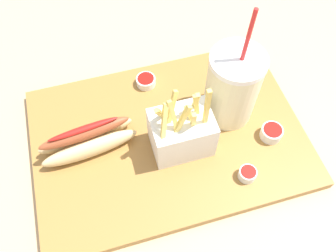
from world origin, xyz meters
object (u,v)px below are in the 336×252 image
(hot_dog_1, at_px, (88,140))
(ketchup_cup_2, at_px, (146,81))
(ketchup_cup_1, at_px, (248,174))
(ketchup_cup_3, at_px, (272,132))
(soda_cup, at_px, (232,87))
(fries_basket, at_px, (182,132))

(hot_dog_1, bearing_deg, ketchup_cup_2, 40.48)
(hot_dog_1, height_order, ketchup_cup_1, hot_dog_1)
(hot_dog_1, xyz_separation_m, ketchup_cup_2, (0.13, 0.11, -0.02))
(ketchup_cup_1, height_order, ketchup_cup_3, ketchup_cup_3)
(soda_cup, relative_size, ketchup_cup_3, 6.09)
(soda_cup, xyz_separation_m, fries_basket, (-0.11, -0.05, -0.03))
(fries_basket, bearing_deg, hot_dog_1, 165.88)
(ketchup_cup_1, relative_size, ketchup_cup_2, 0.79)
(ketchup_cup_3, bearing_deg, fries_basket, 170.33)
(soda_cup, bearing_deg, ketchup_cup_3, -53.16)
(hot_dog_1, relative_size, ketchup_cup_2, 4.58)
(soda_cup, distance_m, fries_basket, 0.12)
(soda_cup, bearing_deg, ketchup_cup_1, -96.78)
(hot_dog_1, distance_m, ketchup_cup_3, 0.33)
(hot_dog_1, bearing_deg, soda_cup, 1.67)
(soda_cup, xyz_separation_m, ketchup_cup_2, (-0.13, 0.11, -0.06))
(hot_dog_1, xyz_separation_m, ketchup_cup_3, (0.32, -0.07, -0.01))
(ketchup_cup_1, bearing_deg, ketchup_cup_3, 40.69)
(fries_basket, relative_size, ketchup_cup_1, 5.41)
(ketchup_cup_1, height_order, ketchup_cup_2, ketchup_cup_1)
(ketchup_cup_2, bearing_deg, ketchup_cup_1, -64.44)
(ketchup_cup_2, bearing_deg, fries_basket, -80.31)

